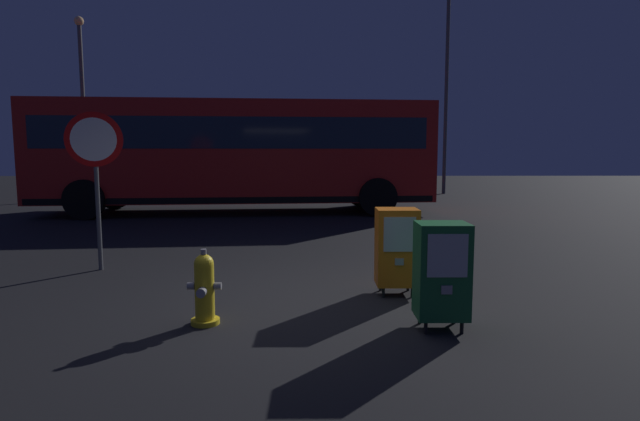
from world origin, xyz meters
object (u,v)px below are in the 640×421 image
(bus_near, at_px, (237,151))
(street_light_near_left, at_px, (447,77))
(fire_hydrant, at_px, (204,289))
(newspaper_box_primary, at_px, (442,270))
(newspaper_box_secondary, at_px, (397,247))
(street_light_near_right, at_px, (83,93))
(stop_sign, at_px, (95,157))

(bus_near, height_order, street_light_near_left, street_light_near_left)
(bus_near, bearing_deg, fire_hydrant, -88.53)
(fire_hydrant, height_order, newspaper_box_primary, newspaper_box_primary)
(newspaper_box_primary, distance_m, newspaper_box_secondary, 1.22)
(newspaper_box_secondary, relative_size, street_light_near_right, 0.16)
(newspaper_box_primary, distance_m, street_light_near_left, 16.71)
(fire_hydrant, distance_m, stop_sign, 3.31)
(newspaper_box_secondary, bearing_deg, stop_sign, 162.36)
(newspaper_box_primary, bearing_deg, fire_hydrant, 176.24)
(street_light_near_right, bearing_deg, bus_near, -34.32)
(street_light_near_left, bearing_deg, newspaper_box_primary, -103.96)
(bus_near, distance_m, street_light_near_right, 7.49)
(fire_hydrant, bearing_deg, newspaper_box_primary, -3.76)
(newspaper_box_primary, relative_size, bus_near, 0.10)
(fire_hydrant, relative_size, newspaper_box_primary, 0.73)
(street_light_near_left, bearing_deg, stop_sign, -121.68)
(stop_sign, xyz_separation_m, street_light_near_right, (-5.05, 11.08, 2.09))
(fire_hydrant, bearing_deg, street_light_near_left, 68.35)
(stop_sign, height_order, bus_near, bus_near)
(newspaper_box_primary, xyz_separation_m, street_light_near_left, (3.92, 15.75, 4.00))
(newspaper_box_secondary, height_order, stop_sign, stop_sign)
(fire_hydrant, xyz_separation_m, stop_sign, (-1.99, 2.33, 1.25))
(stop_sign, distance_m, street_light_near_left, 15.87)
(newspaper_box_primary, distance_m, bus_near, 10.13)
(street_light_near_right, bearing_deg, fire_hydrant, -62.30)
(fire_hydrant, height_order, stop_sign, stop_sign)
(fire_hydrant, xyz_separation_m, street_light_near_left, (6.19, 15.60, 4.22))
(newspaper_box_secondary, relative_size, bus_near, 0.10)
(newspaper_box_secondary, bearing_deg, street_light_near_left, 74.06)
(bus_near, bearing_deg, street_light_near_left, 35.58)
(newspaper_box_primary, bearing_deg, bus_near, 109.46)
(street_light_near_right, bearing_deg, newspaper_box_secondary, -53.71)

